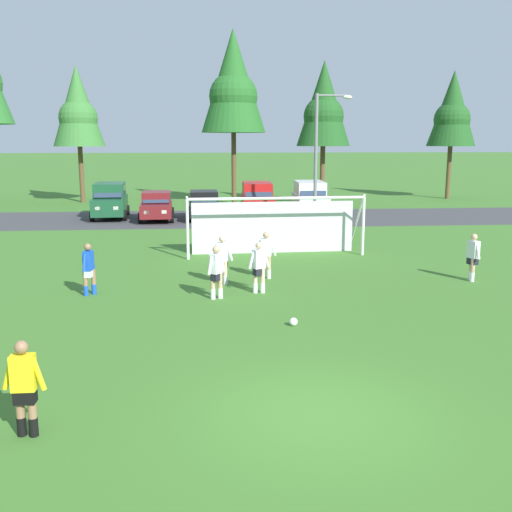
# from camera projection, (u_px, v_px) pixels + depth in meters

# --- Properties ---
(ground_plane) EXTENTS (400.00, 400.00, 0.00)m
(ground_plane) POSITION_uv_depth(u_px,v_px,m) (252.00, 254.00, 25.08)
(ground_plane) COLOR #3D7028
(parking_lot_strip) EXTENTS (52.00, 8.40, 0.01)m
(parking_lot_strip) POSITION_uv_depth(u_px,v_px,m) (237.00, 218.00, 36.54)
(parking_lot_strip) COLOR #3D3D3F
(parking_lot_strip) RESTS_ON ground
(soccer_ball) EXTENTS (0.22, 0.22, 0.22)m
(soccer_ball) POSITION_uv_depth(u_px,v_px,m) (294.00, 322.00, 15.38)
(soccer_ball) COLOR white
(soccer_ball) RESTS_ON ground
(soccer_goal) EXTENTS (7.49, 2.25, 2.57)m
(soccer_goal) POSITION_uv_depth(u_px,v_px,m) (274.00, 224.00, 24.94)
(soccer_goal) COLOR white
(soccer_goal) RESTS_ON ground
(referee) EXTENTS (0.73, 0.24, 1.64)m
(referee) POSITION_uv_depth(u_px,v_px,m) (25.00, 389.00, 9.53)
(referee) COLOR #936B4C
(referee) RESTS_ON ground
(player_striker_near) EXTENTS (0.37, 0.72, 1.64)m
(player_striker_near) POSITION_uv_depth(u_px,v_px,m) (89.00, 269.00, 18.32)
(player_striker_near) COLOR #936B4C
(player_striker_near) RESTS_ON ground
(player_midfield_center) EXTENTS (0.58, 0.58, 1.64)m
(player_midfield_center) POSITION_uv_depth(u_px,v_px,m) (216.00, 272.00, 17.88)
(player_midfield_center) COLOR tan
(player_midfield_center) RESTS_ON ground
(player_defender_far) EXTENTS (0.72, 0.37, 1.64)m
(player_defender_far) POSITION_uv_depth(u_px,v_px,m) (223.00, 260.00, 19.75)
(player_defender_far) COLOR beige
(player_defender_far) RESTS_ON ground
(player_winger_left) EXTENTS (0.73, 0.35, 1.64)m
(player_winger_left) POSITION_uv_depth(u_px,v_px,m) (266.00, 255.00, 20.59)
(player_winger_left) COLOR tan
(player_winger_left) RESTS_ON ground
(player_winger_right) EXTENTS (0.72, 0.39, 1.64)m
(player_winger_right) POSITION_uv_depth(u_px,v_px,m) (259.00, 268.00, 18.57)
(player_winger_right) COLOR beige
(player_winger_right) RESTS_ON ground
(player_trailing_back) EXTENTS (0.36, 0.74, 1.64)m
(player_trailing_back) POSITION_uv_depth(u_px,v_px,m) (473.00, 257.00, 20.18)
(player_trailing_back) COLOR tan
(player_trailing_back) RESTS_ON ground
(parked_car_slot_far_left) EXTENTS (2.37, 4.72, 2.16)m
(parked_car_slot_far_left) POSITION_uv_depth(u_px,v_px,m) (110.00, 200.00, 36.43)
(parked_car_slot_far_left) COLOR #194C2D
(parked_car_slot_far_left) RESTS_ON ground
(parked_car_slot_left) EXTENTS (2.18, 4.27, 1.72)m
(parked_car_slot_left) POSITION_uv_depth(u_px,v_px,m) (157.00, 206.00, 35.42)
(parked_car_slot_left) COLOR maroon
(parked_car_slot_left) RESTS_ON ground
(parked_car_slot_center_left) EXTENTS (2.11, 4.24, 1.72)m
(parked_car_slot_center_left) POSITION_uv_depth(u_px,v_px,m) (204.00, 205.00, 35.90)
(parked_car_slot_center_left) COLOR black
(parked_car_slot_center_left) RESTS_ON ground
(parked_car_slot_center) EXTENTS (2.22, 4.64, 2.16)m
(parked_car_slot_center) POSITION_uv_depth(u_px,v_px,m) (257.00, 199.00, 36.97)
(parked_car_slot_center) COLOR red
(parked_car_slot_center) RESTS_ON ground
(parked_car_slot_center_right) EXTENTS (2.26, 4.66, 2.16)m
(parked_car_slot_center_right) POSITION_uv_depth(u_px,v_px,m) (310.00, 198.00, 37.88)
(parked_car_slot_center_right) COLOR silver
(parked_car_slot_center_right) RESTS_ON ground
(tree_mid_left) EXTENTS (3.86, 3.86, 10.30)m
(tree_mid_left) POSITION_uv_depth(u_px,v_px,m) (78.00, 109.00, 44.59)
(tree_mid_left) COLOR brown
(tree_mid_left) RESTS_ON ground
(tree_center_back) EXTENTS (4.78, 4.78, 12.74)m
(tree_center_back) POSITION_uv_depth(u_px,v_px,m) (233.00, 85.00, 43.31)
(tree_center_back) COLOR brown
(tree_center_back) RESTS_ON ground
(tree_mid_right) EXTENTS (3.90, 3.90, 10.39)m
(tree_mid_right) POSITION_uv_depth(u_px,v_px,m) (324.00, 107.00, 42.65)
(tree_mid_right) COLOR brown
(tree_mid_right) RESTS_ON ground
(tree_right_edge) EXTENTS (3.85, 3.85, 10.26)m
(tree_right_edge) POSITION_uv_depth(u_px,v_px,m) (452.00, 111.00, 47.40)
(tree_right_edge) COLOR brown
(tree_right_edge) RESTS_ON ground
(street_lamp) EXTENTS (2.00, 0.32, 7.12)m
(street_lamp) POSITION_uv_depth(u_px,v_px,m) (319.00, 161.00, 30.85)
(street_lamp) COLOR slate
(street_lamp) RESTS_ON ground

